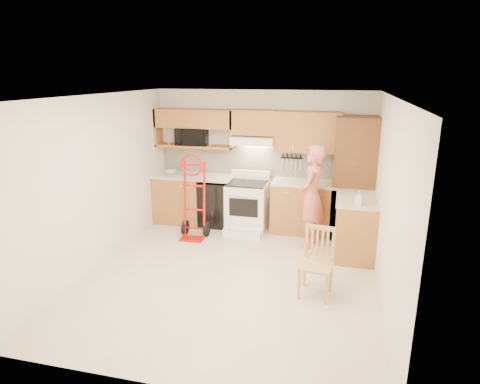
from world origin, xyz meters
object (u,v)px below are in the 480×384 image
at_px(person, 312,197).
at_px(dining_chair, 316,263).
at_px(range, 247,203).
at_px(microwave, 192,136).
at_px(hand_truck, 193,201).

relative_size(person, dining_chair, 1.90).
height_order(range, person, person).
xyz_separation_m(microwave, dining_chair, (2.49, -2.35, -1.20)).
distance_m(microwave, range, 1.62).
bearing_deg(person, range, -97.62).
distance_m(range, dining_chair, 2.44).
height_order(range, hand_truck, hand_truck).
bearing_deg(microwave, range, -22.82).
bearing_deg(dining_chair, range, 131.53).
height_order(microwave, dining_chair, microwave).
bearing_deg(range, dining_chair, -55.86).
bearing_deg(hand_truck, microwave, 107.29).
relative_size(microwave, dining_chair, 0.65).
bearing_deg(dining_chair, hand_truck, 153.47).
xyz_separation_m(person, hand_truck, (-2.00, -0.14, -0.18)).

